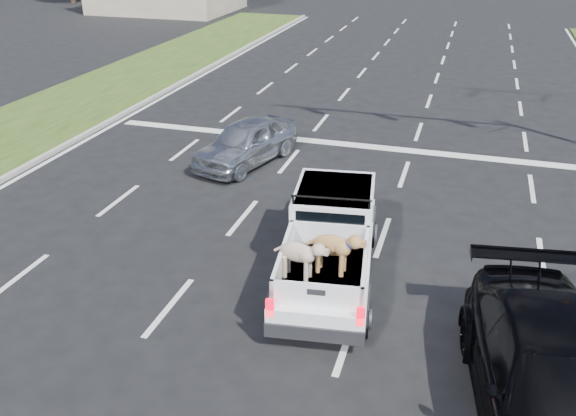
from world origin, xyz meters
name	(u,v)px	position (x,y,z in m)	size (l,w,h in m)	color
ground	(255,323)	(0.00, 0.00, 0.00)	(160.00, 160.00, 0.00)	black
road_markings	(334,186)	(0.00, 6.56, 0.01)	(17.75, 60.00, 0.01)	silver
curb_left	(44,157)	(-9.05, 6.00, 0.07)	(0.15, 60.00, 0.14)	#9C968F
pickup_truck	(329,240)	(0.91, 1.99, 0.84)	(2.34, 4.97, 1.79)	black
silver_sedan	(246,142)	(-2.95, 7.54, 0.66)	(1.57, 3.89, 1.33)	#B7BABF
black_coupe	(554,385)	(4.95, -1.12, 0.79)	(2.20, 5.42, 1.57)	black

